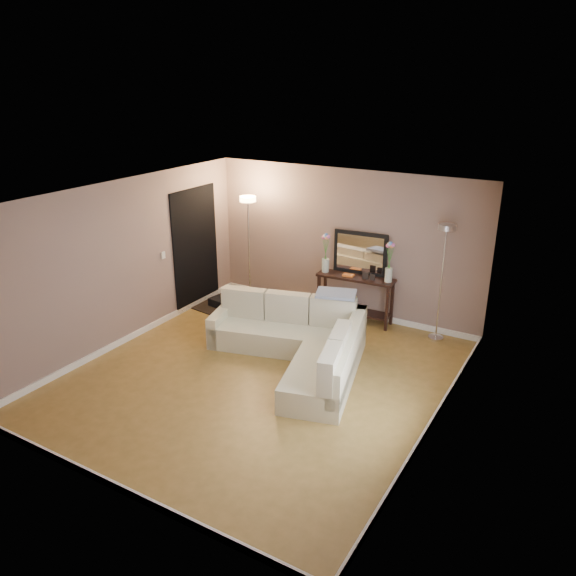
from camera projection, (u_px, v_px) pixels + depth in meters
The scene contains 23 objects.
floor at pixel (260, 377), 8.06m from camera, with size 5.00×5.50×0.01m, color olive.
ceiling at pixel (256, 197), 7.13m from camera, with size 5.00×5.50×0.01m, color white.
wall_back at pixel (345, 243), 9.82m from camera, with size 5.00×0.02×2.60m, color gray.
wall_front at pixel (100, 382), 5.37m from camera, with size 5.00×0.02×2.60m, color gray.
wall_left at pixel (124, 263), 8.78m from camera, with size 0.02×5.50×2.60m, color gray.
wall_right at pixel (442, 333), 6.41m from camera, with size 0.02×5.50×2.60m, color gray.
baseboard_back at pixel (342, 309), 10.24m from camera, with size 5.00×0.03×0.10m, color white.
baseboard_front at pixel (116, 486), 5.83m from camera, with size 5.00×0.03×0.10m, color white.
baseboard_left at pixel (133, 335), 9.21m from camera, with size 0.03×5.50×0.10m, color white.
baseboard_right at pixel (430, 425), 6.86m from camera, with size 0.03×5.50×0.10m, color white.
doorway at pixel (196, 248), 10.21m from camera, with size 0.02×1.20×2.20m, color black.
switch_plate at pixel (163, 255), 9.49m from camera, with size 0.02×0.08×0.12m, color white.
sectional_sofa at pixel (300, 342), 8.41m from camera, with size 2.90×2.42×0.84m.
throw_blanket at pixel (336, 294), 8.61m from camera, with size 0.60×0.35×0.05m, color #808CA5.
console_table at pixel (350, 295), 9.75m from camera, with size 1.37×0.45×0.83m.
leaning_mirror at pixel (360, 253), 9.60m from camera, with size 0.95×0.11×0.74m.
table_decor at pixel (355, 276), 9.55m from camera, with size 0.57×0.14×0.13m.
flower_vase_left at pixel (326, 256), 9.73m from camera, with size 0.16×0.13×0.71m.
flower_vase_right at pixel (389, 265), 9.25m from camera, with size 0.16×0.13×0.71m.
floor_lamp_lit at pixel (249, 229), 10.14m from camera, with size 0.33×0.33×2.04m.
floor_lamp_unlit at pixel (444, 260), 8.74m from camera, with size 0.34×0.34×1.93m.
charcoal_rug at pixel (232, 307), 10.43m from camera, with size 1.33×1.00×0.02m, color black.
black_bag at pixel (220, 305), 10.47m from camera, with size 0.38×0.27×0.24m, color black.
Camera 1 is at (3.93, -5.90, 4.06)m, focal length 35.00 mm.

